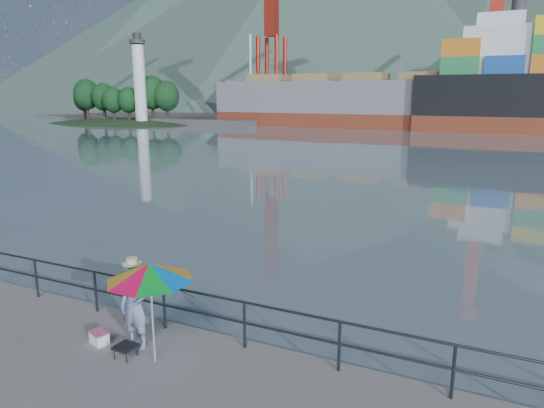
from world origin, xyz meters
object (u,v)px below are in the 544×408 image
at_px(fisherman, 135,306).
at_px(bulk_carrier, 388,100).
at_px(cooler_bag, 99,338).
at_px(beach_umbrella, 150,272).

height_order(fisherman, bulk_carrier, bulk_carrier).
xyz_separation_m(cooler_bag, bulk_carrier, (-9.15, 71.03, 3.99)).
bearing_deg(beach_umbrella, bulk_carrier, 98.51).
height_order(beach_umbrella, bulk_carrier, bulk_carrier).
height_order(cooler_bag, bulk_carrier, bulk_carrier).
xyz_separation_m(fisherman, cooler_bag, (-0.79, -0.25, -0.77)).
bearing_deg(cooler_bag, fisherman, 37.08).
bearing_deg(bulk_carrier, cooler_bag, -82.66).
relative_size(fisherman, cooler_bag, 4.47).
distance_m(beach_umbrella, bulk_carrier, 71.92).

